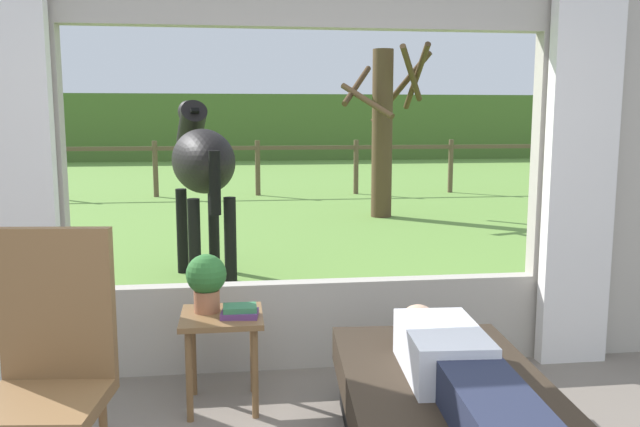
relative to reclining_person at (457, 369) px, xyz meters
The scene contains 13 objects.
back_wall_with_window 1.69m from the reclining_person, 107.31° to the left, with size 5.20×0.12×2.55m.
curtain_panel_left 2.60m from the reclining_person, 148.49° to the left, with size 0.44×0.10×2.40m, color silver.
curtain_panel_right 1.93m from the reclining_person, 46.74° to the left, with size 0.44×0.10×2.40m, color silver.
outdoor_pasture_lawn 12.37m from the reclining_person, 92.10° to the left, with size 36.00×21.68×0.02m, color olive.
distant_hill_ridge 22.21m from the reclining_person, 91.17° to the left, with size 36.00×2.00×2.40m, color #4C6B2D.
reclining_person is the anchor object (origin of this frame).
rocking_chair 1.69m from the reclining_person, behind, with size 0.53×0.73×1.12m.
side_table 1.36m from the reclining_person, 137.37° to the left, with size 0.44×0.44×0.52m.
potted_plant 1.47m from the reclining_person, 137.77° to the left, with size 0.22×0.22×0.32m.
book_stack 1.25m from the reclining_person, 136.28° to the left, with size 0.21×0.16×0.06m.
horse 4.00m from the reclining_person, 108.03° to the left, with size 0.80×1.82×1.73m.
pasture_tree 7.68m from the reclining_person, 79.43° to the left, with size 1.47×1.51×2.64m.
pasture_fence_line 10.61m from the reclining_person, 92.45° to the left, with size 16.10×0.10×1.10m.
Camera 1 is at (-0.46, -1.74, 1.57)m, focal length 36.80 mm.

